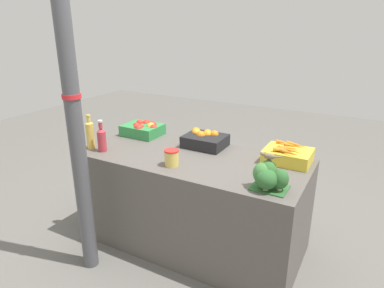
{
  "coord_description": "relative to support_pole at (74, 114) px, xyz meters",
  "views": [
    {
      "loc": [
        1.19,
        -2.15,
        1.76
      ],
      "look_at": [
        0.0,
        0.0,
        0.87
      ],
      "focal_mm": 32.0,
      "sensor_mm": 36.0,
      "label": 1
    }
  ],
  "objects": [
    {
      "name": "support_pole",
      "position": [
        0.0,
        0.0,
        0.0
      ],
      "size": [
        0.12,
        0.12,
        2.37
      ],
      "color": "#4C4C51",
      "rests_on": "ground_plane"
    },
    {
      "name": "broccoli_pile",
      "position": [
        1.21,
        0.37,
        -0.33
      ],
      "size": [
        0.22,
        0.21,
        0.18
      ],
      "color": "#2D602D",
      "rests_on": "market_table"
    },
    {
      "name": "orange_crate",
      "position": [
        0.52,
        0.89,
        -0.35
      ],
      "size": [
        0.33,
        0.27,
        0.13
      ],
      "color": "black",
      "rests_on": "market_table"
    },
    {
      "name": "pickle_jar",
      "position": [
        0.49,
        0.4,
        -0.35
      ],
      "size": [
        0.11,
        0.11,
        0.12
      ],
      "color": "#DBBC56",
      "rests_on": "market_table"
    },
    {
      "name": "juice_bottle_ruby",
      "position": [
        -0.15,
        0.38,
        -0.31
      ],
      "size": [
        0.07,
        0.07,
        0.26
      ],
      "color": "#B2333D",
      "rests_on": "market_table"
    },
    {
      "name": "apple_crate",
      "position": [
        -0.11,
        0.88,
        -0.35
      ],
      "size": [
        0.33,
        0.27,
        0.13
      ],
      "color": "#2D8442",
      "rests_on": "market_table"
    },
    {
      "name": "ground_plane",
      "position": [
        0.54,
        0.63,
        -1.19
      ],
      "size": [
        10.0,
        10.0,
        0.0
      ],
      "primitive_type": "plane",
      "color": "#605E59"
    },
    {
      "name": "carrot_crate",
      "position": [
        1.21,
        0.87,
        -0.36
      ],
      "size": [
        0.33,
        0.29,
        0.13
      ],
      "color": "gold",
      "rests_on": "market_table"
    },
    {
      "name": "juice_bottle_golden",
      "position": [
        -0.27,
        0.38,
        -0.29
      ],
      "size": [
        0.06,
        0.06,
        0.28
      ],
      "color": "gold",
      "rests_on": "market_table"
    },
    {
      "name": "sparrow_bird",
      "position": [
        1.2,
        0.39,
        -0.2
      ],
      "size": [
        0.14,
        0.05,
        0.05
      ],
      "rotation": [
        0.0,
        0.0,
        -2.97
      ],
      "color": "#4C3D2D",
      "rests_on": "broccoli_pile"
    },
    {
      "name": "market_table",
      "position": [
        0.54,
        0.63,
        -0.8
      ],
      "size": [
        1.76,
        0.8,
        0.77
      ],
      "primitive_type": "cube",
      "color": "#56514C",
      "rests_on": "ground_plane"
    }
  ]
}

